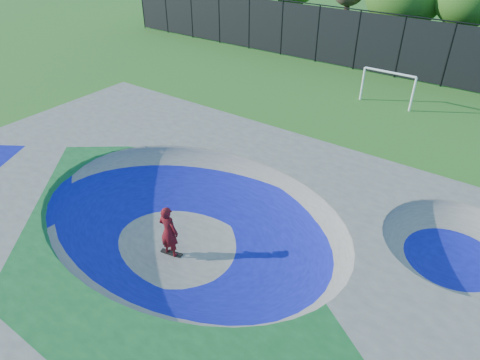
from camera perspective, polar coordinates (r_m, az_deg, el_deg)
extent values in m
plane|color=#29661C|center=(14.94, -6.47, -8.77)|extent=(120.00, 120.00, 0.00)
cube|color=gray|center=(14.46, -6.65, -6.54)|extent=(22.00, 14.00, 1.50)
imported|color=#B80E16|center=(14.12, -9.49, -6.81)|extent=(0.74, 0.51, 1.93)
cube|color=black|center=(14.73, -9.15, -9.63)|extent=(0.81, 0.40, 0.05)
cylinder|color=white|center=(26.86, 16.02, 12.23)|extent=(0.12, 0.12, 1.96)
cylinder|color=white|center=(26.12, 22.04, 10.52)|extent=(0.12, 0.12, 1.96)
cylinder|color=white|center=(26.14, 19.39, 13.38)|extent=(2.93, 0.12, 0.12)
cylinder|color=black|center=(43.80, -12.86, 21.72)|extent=(0.09, 0.09, 4.00)
cylinder|color=black|center=(41.67, -9.82, 21.49)|extent=(0.09, 0.09, 4.00)
cylinder|color=black|center=(39.66, -6.47, 21.17)|extent=(0.09, 0.09, 4.00)
cylinder|color=black|center=(37.78, -2.79, 20.75)|extent=(0.09, 0.09, 4.00)
cylinder|color=black|center=(36.05, 1.22, 20.19)|extent=(0.09, 0.09, 4.00)
cylinder|color=black|center=(34.49, 5.59, 19.48)|extent=(0.09, 0.09, 4.00)
cylinder|color=black|center=(33.13, 10.30, 18.58)|extent=(0.09, 0.09, 4.00)
cylinder|color=black|center=(32.00, 15.31, 17.49)|extent=(0.09, 0.09, 4.00)
cylinder|color=black|center=(31.12, 20.58, 16.19)|extent=(0.09, 0.09, 4.00)
cylinder|color=black|center=(30.51, 26.03, 14.68)|extent=(0.09, 0.09, 4.00)
cube|color=black|center=(31.12, 20.58, 16.19)|extent=(48.00, 0.03, 3.80)
cylinder|color=black|center=(30.68, 21.33, 19.73)|extent=(48.00, 0.08, 0.08)
cylinder|color=#473523|center=(46.95, -9.83, 22.30)|extent=(0.44, 0.44, 3.30)
cylinder|color=#473523|center=(43.61, -4.42, 21.50)|extent=(0.44, 0.44, 2.77)
cylinder|color=#473523|center=(41.21, 0.54, 21.46)|extent=(0.44, 0.44, 3.52)
cylinder|color=#473523|center=(40.83, 6.95, 20.81)|extent=(0.44, 0.44, 3.06)
cylinder|color=#473523|center=(37.50, 13.76, 19.35)|extent=(0.44, 0.44, 3.39)
cylinder|color=#473523|center=(36.00, 20.16, 17.28)|extent=(0.44, 0.44, 2.75)
cylinder|color=#473523|center=(34.89, 26.81, 15.87)|extent=(0.44, 0.44, 3.32)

